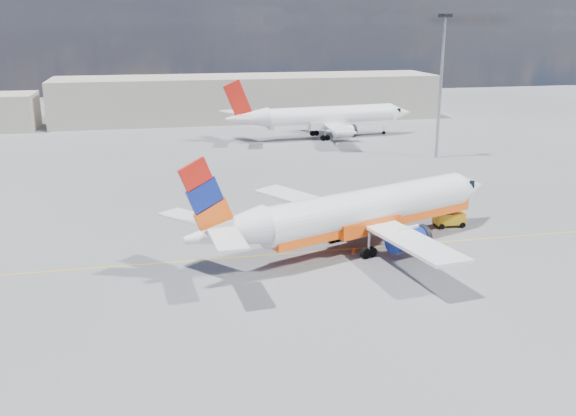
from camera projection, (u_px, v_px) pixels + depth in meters
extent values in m
plane|color=#58595D|center=(334.00, 264.00, 48.86)|extent=(240.00, 240.00, 0.00)
cube|color=gold|center=(324.00, 251.00, 51.68)|extent=(70.00, 0.15, 0.01)
cube|color=#ACA394|center=(248.00, 98.00, 119.09)|extent=(70.00, 14.00, 8.00)
cylinder|color=white|center=(369.00, 207.00, 52.04)|extent=(19.84, 10.28, 3.11)
cone|color=white|center=(469.00, 187.00, 58.36)|extent=(4.54, 4.23, 3.11)
cone|color=white|center=(225.00, 232.00, 44.89)|extent=(7.03, 5.10, 2.95)
cube|color=black|center=(460.00, 183.00, 57.54)|extent=(2.22, 2.53, 0.64)
cube|color=#FF5810|center=(373.00, 219.00, 52.58)|extent=(19.64, 9.77, 1.10)
cube|color=white|center=(310.00, 202.00, 56.64)|extent=(8.76, 10.62, 0.73)
cube|color=white|center=(412.00, 242.00, 46.43)|extent=(4.34, 11.26, 0.73)
cylinder|color=navy|center=(342.00, 214.00, 56.04)|extent=(3.70, 2.82, 1.74)
cylinder|color=navy|center=(408.00, 240.00, 49.47)|extent=(3.70, 2.82, 1.74)
cylinder|color=black|center=(355.00, 211.00, 56.82)|extent=(1.13, 1.95, 1.92)
cylinder|color=black|center=(422.00, 236.00, 50.25)|extent=(1.13, 1.95, 1.92)
cube|color=#FF5810|center=(206.00, 197.00, 43.37)|extent=(4.09, 1.83, 5.70)
cube|color=white|center=(189.00, 217.00, 46.33)|extent=(4.46, 4.80, 0.16)
cube|color=white|center=(228.00, 239.00, 41.66)|extent=(2.29, 4.69, 0.16)
cylinder|color=#9E9EA6|center=(446.00, 214.00, 57.51)|extent=(0.21, 0.21, 1.92)
cylinder|color=black|center=(446.00, 224.00, 57.76)|extent=(0.56, 0.39, 0.51)
cylinder|color=black|center=(334.00, 237.00, 53.62)|extent=(0.89, 0.63, 0.82)
cylinder|color=black|center=(369.00, 253.00, 50.12)|extent=(0.89, 0.63, 0.82)
cylinder|color=white|center=(331.00, 116.00, 100.52)|extent=(20.91, 5.72, 3.19)
cone|color=white|center=(400.00, 113.00, 104.38)|extent=(4.12, 3.63, 3.19)
cone|color=white|center=(247.00, 118.00, 96.13)|extent=(6.90, 3.82, 3.03)
cube|color=black|center=(393.00, 110.00, 103.82)|extent=(1.85, 2.34, 0.66)
cube|color=white|center=(334.00, 123.00, 100.98)|extent=(20.84, 5.16, 1.13)
cube|color=white|center=(308.00, 116.00, 106.27)|extent=(6.86, 11.60, 0.75)
cube|color=white|center=(339.00, 128.00, 94.36)|extent=(4.34, 11.56, 0.75)
cylinder|color=white|center=(323.00, 123.00, 104.99)|extent=(3.58, 2.19, 1.79)
cylinder|color=white|center=(344.00, 131.00, 97.33)|extent=(3.58, 2.19, 1.79)
cylinder|color=black|center=(332.00, 123.00, 105.47)|extent=(0.71, 2.02, 1.97)
cylinder|color=black|center=(353.00, 131.00, 97.80)|extent=(0.71, 2.02, 1.97)
cube|color=red|center=(238.00, 99.00, 94.88)|extent=(4.41, 0.82, 5.86)
cube|color=white|center=(233.00, 112.00, 98.24)|extent=(3.86, 5.13, 0.17)
cube|color=white|center=(243.00, 117.00, 92.79)|extent=(2.92, 5.00, 0.17)
cylinder|color=#9E9EA6|center=(384.00, 127.00, 104.11)|extent=(0.19, 0.19, 1.97)
cylinder|color=black|center=(384.00, 133.00, 104.37)|extent=(0.55, 0.29, 0.53)
cylinder|color=black|center=(314.00, 133.00, 102.81)|extent=(0.88, 0.46, 0.85)
cylinder|color=black|center=(325.00, 138.00, 98.72)|extent=(0.88, 0.46, 0.85)
cylinder|color=black|center=(435.00, 222.00, 58.28)|extent=(0.51, 0.20, 0.51)
cylinder|color=black|center=(442.00, 227.00, 56.95)|extent=(0.51, 0.20, 0.51)
cylinder|color=black|center=(455.00, 220.00, 58.69)|extent=(0.51, 0.20, 0.51)
cylinder|color=black|center=(463.00, 225.00, 57.37)|extent=(0.51, 0.20, 0.51)
cube|color=gold|center=(449.00, 218.00, 57.68)|extent=(2.63, 1.42, 1.01)
cube|color=black|center=(444.00, 210.00, 57.35)|extent=(1.22, 1.22, 0.61)
cube|color=white|center=(354.00, 253.00, 51.06)|extent=(0.36, 0.36, 0.04)
cone|color=#FF580A|center=(354.00, 250.00, 50.99)|extent=(0.31, 0.31, 0.47)
cylinder|color=#9E9EA6|center=(440.00, 90.00, 84.29)|extent=(0.40, 0.40, 18.15)
cube|color=black|center=(445.00, 16.00, 81.65)|extent=(1.36, 1.36, 0.45)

